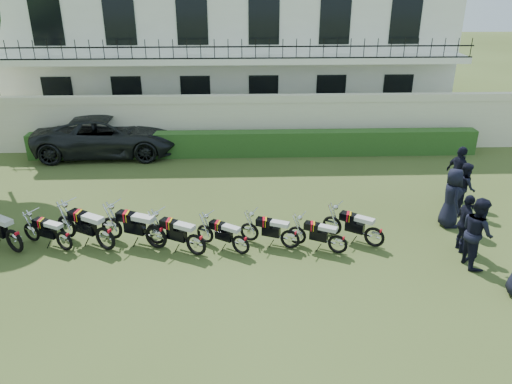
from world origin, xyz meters
TOP-DOWN VIEW (x-y plane):
  - ground at (0.00, 0.00)m, footprint 100.00×100.00m
  - perimeter_wall at (0.00, 8.00)m, footprint 30.00×0.35m
  - hedge at (1.00, 7.20)m, footprint 18.00×0.60m
  - building at (0.00, 13.96)m, footprint 20.40×9.60m
  - motorcycle_1 at (-5.60, -0.22)m, footprint 1.81×1.24m
  - motorcycle_2 at (-4.33, -0.15)m, footprint 1.59×0.88m
  - motorcycle_3 at (-3.22, -0.18)m, footprint 1.87×1.16m
  - motorcycle_4 at (-1.88, -0.13)m, footprint 1.95×0.98m
  - motorcycle_5 at (-0.78, -0.53)m, footprint 1.72×1.02m
  - motorcycle_6 at (0.39, -0.51)m, footprint 1.47×1.00m
  - motorcycle_7 at (1.72, -0.27)m, footprint 1.62×0.80m
  - motorcycle_8 at (2.96, -0.57)m, footprint 1.54×0.86m
  - motorcycle_9 at (4.01, -0.26)m, footprint 1.55×1.10m
  - suv at (-4.92, 7.59)m, footprint 5.79×2.80m
  - officer_1 at (6.31, -1.19)m, footprint 0.76×0.95m
  - officer_2 at (6.32, -0.52)m, footprint 0.45×0.98m
  - officer_3 at (6.52, 0.94)m, footprint 0.62×0.91m
  - officer_4 at (7.33, 1.90)m, footprint 0.69×0.83m
  - officer_5 at (7.43, 2.64)m, footprint 0.74×1.17m

SIDE VIEW (x-z plane):
  - ground at x=0.00m, z-range 0.00..0.00m
  - motorcycle_8 at x=2.96m, z-range -0.04..0.88m
  - motorcycle_6 at x=0.39m, z-range -0.04..0.89m
  - motorcycle_7 at x=1.72m, z-range -0.04..0.90m
  - motorcycle_2 at x=-4.33m, z-range -0.04..0.91m
  - motorcycle_9 at x=4.01m, z-range -0.04..0.95m
  - motorcycle_5 at x=-0.78m, z-range -0.04..1.00m
  - hedge at x=1.00m, z-range 0.00..1.00m
  - motorcycle_4 at x=-1.88m, z-range -0.04..1.09m
  - motorcycle_1 at x=-5.60m, z-range -0.04..1.10m
  - motorcycle_3 at x=-3.22m, z-range -0.04..1.11m
  - officer_4 at x=7.33m, z-range 0.00..1.58m
  - suv at x=-4.92m, z-range 0.00..1.59m
  - officer_2 at x=6.32m, z-range 0.00..1.63m
  - officer_3 at x=6.52m, z-range 0.00..1.79m
  - officer_5 at x=7.43m, z-range 0.00..1.85m
  - officer_1 at x=6.31m, z-range 0.00..1.86m
  - perimeter_wall at x=0.00m, z-range 0.02..2.32m
  - building at x=0.00m, z-range 0.01..7.41m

